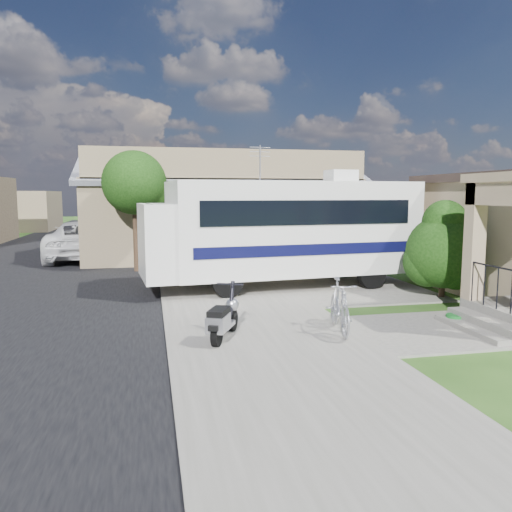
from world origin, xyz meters
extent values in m
plane|color=#1C3E10|center=(0.00, 0.00, 0.00)|extent=(120.00, 120.00, 0.00)
cube|color=black|center=(-7.50, 10.00, 0.01)|extent=(9.00, 80.00, 0.02)
cube|color=#67655D|center=(-1.00, 10.00, 0.03)|extent=(4.00, 80.00, 0.06)
cube|color=#67655D|center=(1.50, 4.50, 0.03)|extent=(7.00, 6.00, 0.05)
cube|color=#67655D|center=(3.00, -1.00, 0.03)|extent=(4.00, 3.00, 0.05)
cube|color=black|center=(5.48, 2.70, 1.70)|extent=(0.04, 1.10, 1.20)
cube|color=#67655D|center=(3.70, -1.30, 0.16)|extent=(0.40, 2.16, 0.32)
cube|color=#67655D|center=(3.35, -1.30, 0.08)|extent=(0.35, 2.16, 0.16)
cube|color=#9C8263|center=(4.08, -0.28, 1.85)|extent=(0.35, 0.35, 2.70)
cube|color=#9C8263|center=(4.08, -1.30, 2.95)|extent=(0.35, 2.40, 0.50)
cylinder|color=black|center=(3.95, -1.30, 1.40)|extent=(0.04, 1.70, 0.04)
cube|color=#806A50|center=(0.00, 14.00, 1.80)|extent=(12.00, 8.00, 3.60)
cube|color=slate|center=(0.00, 12.00, 4.15)|extent=(12.50, 4.40, 1.78)
cube|color=slate|center=(0.00, 16.00, 4.15)|extent=(12.50, 4.40, 1.78)
cube|color=slate|center=(0.00, 14.00, 4.85)|extent=(12.50, 0.50, 0.22)
cube|color=#806A50|center=(0.00, 10.10, 4.15)|extent=(11.76, 0.20, 1.30)
cube|color=#806A50|center=(-15.00, 34.00, 1.60)|extent=(8.00, 7.00, 3.20)
cylinder|color=black|center=(-3.80, 9.00, 1.57)|extent=(0.20, 0.20, 3.15)
sphere|color=black|center=(-3.80, 9.00, 3.38)|extent=(2.40, 2.40, 2.40)
sphere|color=black|center=(-3.40, 9.20, 2.93)|extent=(1.68, 1.68, 1.68)
cylinder|color=black|center=(-3.80, 19.00, 1.65)|extent=(0.20, 0.20, 3.29)
sphere|color=black|center=(-3.80, 19.00, 3.53)|extent=(2.40, 2.40, 2.40)
sphere|color=black|center=(-3.40, 19.20, 3.06)|extent=(1.68, 1.68, 1.68)
cylinder|color=black|center=(-3.80, 28.00, 1.50)|extent=(0.20, 0.20, 3.01)
sphere|color=black|center=(-3.80, 28.00, 3.22)|extent=(2.40, 2.40, 2.40)
sphere|color=black|center=(-3.40, 28.20, 2.79)|extent=(1.68, 1.68, 1.68)
cube|color=silver|center=(1.15, 4.66, 1.91)|extent=(7.86, 3.46, 2.84)
cube|color=silver|center=(-3.09, 4.25, 1.58)|extent=(1.12, 2.66, 2.18)
cube|color=black|center=(-3.28, 4.23, 2.18)|extent=(0.29, 2.31, 0.98)
cube|color=black|center=(1.28, 3.29, 2.42)|extent=(6.46, 0.66, 0.71)
cube|color=black|center=(1.01, 6.04, 2.42)|extent=(6.46, 0.66, 0.71)
cube|color=black|center=(1.28, 3.29, 1.34)|extent=(6.84, 0.69, 0.33)
cube|color=black|center=(1.01, 6.03, 1.34)|extent=(6.84, 0.69, 0.33)
cube|color=silver|center=(2.78, 4.82, 3.52)|extent=(0.94, 0.84, 0.38)
cylinder|color=#B3B4BC|center=(0.06, 4.56, 3.87)|extent=(0.04, 0.04, 1.09)
cylinder|color=black|center=(-1.17, 3.23, 0.49)|extent=(0.90, 0.39, 0.87)
cylinder|color=black|center=(-1.40, 5.62, 0.49)|extent=(0.90, 0.39, 0.87)
cylinder|color=black|center=(3.39, 3.68, 0.49)|extent=(0.90, 0.39, 0.87)
cylinder|color=black|center=(3.16, 6.06, 0.49)|extent=(0.90, 0.39, 0.87)
cylinder|color=black|center=(4.80, 2.07, 0.41)|extent=(0.17, 0.17, 0.83)
sphere|color=black|center=(4.80, 2.07, 1.34)|extent=(2.07, 2.07, 2.07)
sphere|color=black|center=(5.21, 2.38, 1.76)|extent=(1.65, 1.65, 1.65)
sphere|color=black|center=(4.49, 2.28, 1.03)|extent=(1.45, 1.45, 1.45)
sphere|color=black|center=(5.00, 1.76, 0.93)|extent=(1.24, 1.24, 1.24)
sphere|color=black|center=(4.80, 2.07, 2.17)|extent=(1.24, 1.24, 1.24)
cylinder|color=black|center=(-2.07, -1.28, 0.29)|extent=(0.30, 0.46, 0.45)
cylinder|color=black|center=(-1.59, -0.25, 0.29)|extent=(0.30, 0.46, 0.45)
cube|color=#B3B4BC|center=(-1.85, -0.81, 0.35)|extent=(0.52, 0.64, 0.08)
cube|color=#B3B4BC|center=(-2.02, -1.18, 0.49)|extent=(0.55, 0.66, 0.31)
cube|color=black|center=(-2.00, -1.14, 0.70)|extent=(0.54, 0.69, 0.12)
cube|color=black|center=(-2.13, -1.42, 0.47)|extent=(0.25, 0.26, 0.10)
cylinder|color=black|center=(-1.62, -0.31, 0.70)|extent=(0.22, 0.35, 0.86)
sphere|color=#B3B4BC|center=(-1.59, -0.25, 0.63)|extent=(0.29, 0.29, 0.29)
sphere|color=black|center=(-1.56, -0.17, 0.63)|extent=(0.12, 0.12, 0.12)
cylinder|color=black|center=(-1.66, -0.39, 1.09)|extent=(0.53, 0.27, 0.04)
cube|color=black|center=(-1.59, -0.25, 0.41)|extent=(0.25, 0.32, 0.06)
imported|color=#B3B4BC|center=(0.59, -0.80, 0.56)|extent=(0.84, 1.93, 1.12)
imported|color=white|center=(-6.29, 13.33, 0.87)|extent=(3.23, 6.39, 1.73)
imported|color=white|center=(-6.40, 19.69, 0.81)|extent=(2.87, 5.80, 1.62)
cylinder|color=#156D23|center=(3.50, -0.54, 0.09)|extent=(0.42, 0.42, 0.19)
camera|label=1|loc=(-3.25, -10.44, 2.94)|focal=35.00mm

